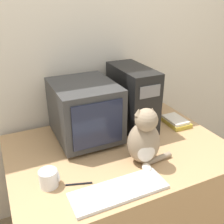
{
  "coord_description": "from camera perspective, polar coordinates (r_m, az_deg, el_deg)",
  "views": [
    {
      "loc": [
        -0.64,
        -0.78,
        1.68
      ],
      "look_at": [
        -0.04,
        0.49,
        1.02
      ],
      "focal_mm": 42.0,
      "sensor_mm": 36.0,
      "label": 1
    }
  ],
  "objects": [
    {
      "name": "mug",
      "position": [
        1.4,
        -13.55,
        -13.86
      ],
      "size": [
        0.1,
        0.09,
        0.09
      ],
      "color": "white",
      "rests_on": "desk"
    },
    {
      "name": "cat",
      "position": [
        1.47,
        7.12,
        -5.94
      ],
      "size": [
        0.28,
        0.23,
        0.35
      ],
      "rotation": [
        0.0,
        0.0,
        -0.3
      ],
      "color": "gray",
      "rests_on": "desk"
    },
    {
      "name": "book_stack",
      "position": [
        1.99,
        13.7,
        -1.98
      ],
      "size": [
        0.15,
        0.21,
        0.05
      ],
      "color": "gold",
      "rests_on": "desk"
    },
    {
      "name": "desk",
      "position": [
        1.91,
        1.4,
        -17.44
      ],
      "size": [
        1.36,
        0.95,
        0.77
      ],
      "color": "tan",
      "rests_on": "ground_plane"
    },
    {
      "name": "wall_back",
      "position": [
        1.95,
        -5.58,
        12.44
      ],
      "size": [
        7.0,
        0.05,
        2.5
      ],
      "color": "beige",
      "rests_on": "ground_plane"
    },
    {
      "name": "computer_tower",
      "position": [
        1.85,
        4.4,
        3.19
      ],
      "size": [
        0.21,
        0.44,
        0.43
      ],
      "color": "black",
      "rests_on": "desk"
    },
    {
      "name": "crt_monitor",
      "position": [
        1.7,
        -5.97,
        0.29
      ],
      "size": [
        0.39,
        0.46,
        0.38
      ],
      "color": "#333333",
      "rests_on": "desk"
    },
    {
      "name": "keyboard",
      "position": [
        1.35,
        1.53,
        -16.71
      ],
      "size": [
        0.49,
        0.17,
        0.02
      ],
      "color": "silver",
      "rests_on": "desk"
    },
    {
      "name": "pen",
      "position": [
        1.4,
        -7.21,
        -15.25
      ],
      "size": [
        0.13,
        0.05,
        0.01
      ],
      "color": "black",
      "rests_on": "desk"
    }
  ]
}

